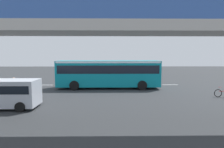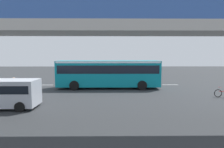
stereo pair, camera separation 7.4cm
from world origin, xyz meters
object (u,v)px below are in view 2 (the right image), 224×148
(city_bus, at_px, (108,72))
(bicycle_red, at_px, (224,93))
(parked_van, at_px, (3,92))
(pedestrian, at_px, (14,87))
(traffic_sign, at_px, (83,69))

(city_bus, distance_m, bicycle_red, 11.64)
(parked_van, distance_m, pedestrian, 3.93)
(city_bus, xyz_separation_m, pedestrian, (8.60, 4.31, -1.00))
(pedestrian, bearing_deg, traffic_sign, -119.16)
(bicycle_red, bearing_deg, parked_van, 10.27)
(city_bus, relative_size, bicycle_red, 6.52)
(bicycle_red, distance_m, pedestrian, 19.11)
(pedestrian, xyz_separation_m, traffic_sign, (-5.05, -9.05, 1.00))
(parked_van, height_order, pedestrian, parked_van)
(city_bus, bearing_deg, parked_van, 47.17)
(bicycle_red, bearing_deg, city_bus, -24.60)
(bicycle_red, distance_m, traffic_sign, 17.05)
(parked_van, bearing_deg, pedestrian, -73.23)
(traffic_sign, bearing_deg, parked_van, 72.98)
(bicycle_red, relative_size, pedestrian, 0.99)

